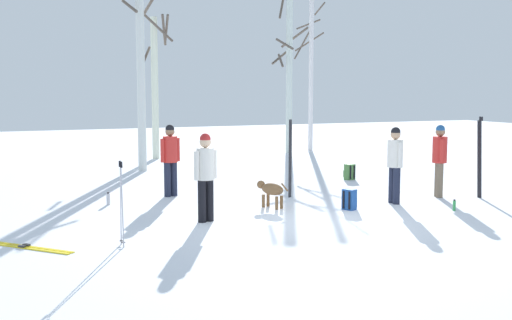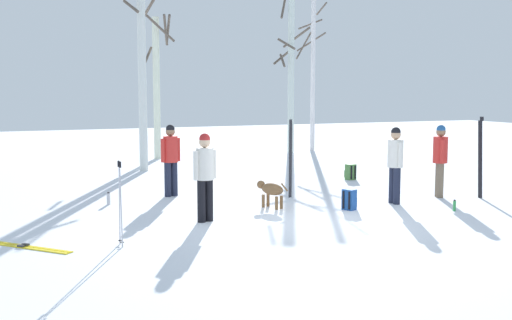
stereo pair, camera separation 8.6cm
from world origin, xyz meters
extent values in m
plane|color=white|center=(0.00, 0.00, 0.00)|extent=(60.00, 60.00, 0.00)
cylinder|color=#1E2338|center=(2.64, 1.40, 0.41)|extent=(0.16, 0.16, 0.82)
cylinder|color=#1E2338|center=(2.62, 1.22, 0.41)|extent=(0.16, 0.16, 0.82)
cylinder|color=silver|center=(2.63, 1.31, 1.13)|extent=(0.34, 0.34, 0.62)
sphere|color=tan|center=(2.63, 1.31, 1.55)|extent=(0.22, 0.22, 0.22)
sphere|color=black|center=(2.63, 1.31, 1.61)|extent=(0.21, 0.21, 0.21)
cylinder|color=silver|center=(2.65, 1.52, 1.11)|extent=(0.10, 0.10, 0.56)
cylinder|color=silver|center=(2.62, 1.10, 1.11)|extent=(0.10, 0.10, 0.56)
cylinder|color=black|center=(-1.80, 1.14, 0.41)|extent=(0.16, 0.16, 0.82)
cylinder|color=black|center=(-1.97, 1.08, 0.41)|extent=(0.16, 0.16, 0.82)
cylinder|color=silver|center=(-1.88, 1.11, 1.13)|extent=(0.34, 0.34, 0.62)
sphere|color=beige|center=(-1.88, 1.11, 1.55)|extent=(0.22, 0.22, 0.22)
sphere|color=#B22626|center=(-1.88, 1.11, 1.61)|extent=(0.21, 0.21, 0.21)
cylinder|color=silver|center=(-1.68, 1.17, 1.11)|extent=(0.10, 0.10, 0.56)
cylinder|color=silver|center=(-2.08, 1.04, 1.11)|extent=(0.10, 0.10, 0.56)
cylinder|color=#72604C|center=(4.06, 1.52, 0.41)|extent=(0.16, 0.16, 0.82)
cylinder|color=#72604C|center=(4.14, 1.68, 0.41)|extent=(0.16, 0.16, 0.82)
cylinder|color=red|center=(4.10, 1.60, 1.13)|extent=(0.34, 0.34, 0.62)
sphere|color=#997051|center=(4.10, 1.60, 1.55)|extent=(0.22, 0.22, 0.22)
sphere|color=#265999|center=(4.10, 1.60, 1.61)|extent=(0.21, 0.21, 0.21)
cylinder|color=red|center=(4.00, 1.41, 1.11)|extent=(0.10, 0.10, 0.56)
cylinder|color=red|center=(4.20, 1.79, 1.11)|extent=(0.10, 0.10, 0.56)
cylinder|color=#1E2338|center=(-1.81, 4.17, 0.41)|extent=(0.16, 0.16, 0.82)
cylinder|color=#1E2338|center=(-1.64, 4.23, 0.41)|extent=(0.16, 0.16, 0.82)
cylinder|color=red|center=(-1.72, 4.20, 1.13)|extent=(0.34, 0.34, 0.62)
sphere|color=#997051|center=(-1.72, 4.20, 1.55)|extent=(0.22, 0.22, 0.22)
sphere|color=black|center=(-1.72, 4.20, 1.61)|extent=(0.21, 0.21, 0.21)
cylinder|color=red|center=(-1.92, 4.14, 1.11)|extent=(0.10, 0.10, 0.56)
cylinder|color=red|center=(-1.52, 4.26, 1.11)|extent=(0.10, 0.10, 0.56)
ellipsoid|color=brown|center=(-0.11, 1.88, 0.41)|extent=(0.44, 0.64, 0.26)
sphere|color=brown|center=(-0.24, 2.19, 0.48)|extent=(0.18, 0.18, 0.18)
ellipsoid|color=brown|center=(-0.27, 2.25, 0.46)|extent=(0.09, 0.12, 0.06)
cylinder|color=brown|center=(0.02, 1.56, 0.49)|extent=(0.11, 0.19, 0.17)
cylinder|color=brown|center=(-0.26, 2.03, 0.14)|extent=(0.07, 0.07, 0.28)
cylinder|color=brown|center=(-0.12, 2.09, 0.14)|extent=(0.07, 0.07, 0.28)
cylinder|color=brown|center=(-0.11, 1.67, 0.14)|extent=(0.07, 0.07, 0.28)
cylinder|color=brown|center=(0.04, 1.73, 0.14)|extent=(0.07, 0.07, 0.28)
cube|color=black|center=(4.92, 1.15, 0.91)|extent=(0.02, 0.17, 1.82)
cube|color=black|center=(4.92, 1.15, 1.86)|extent=(0.02, 0.06, 0.10)
cube|color=black|center=(4.92, 1.21, 0.91)|extent=(0.02, 0.17, 1.82)
cube|color=black|center=(4.92, 1.21, 1.86)|extent=(0.02, 0.06, 0.10)
cube|color=black|center=(0.82, 2.94, 0.88)|extent=(0.07, 0.06, 1.76)
cube|color=black|center=(0.82, 2.94, 1.80)|extent=(0.05, 0.05, 0.10)
cube|color=black|center=(0.86, 2.98, 0.88)|extent=(0.07, 0.06, 1.76)
cube|color=black|center=(0.86, 2.98, 1.80)|extent=(0.05, 0.05, 0.10)
cube|color=yellow|center=(-5.18, 0.36, 0.01)|extent=(1.29, 1.41, 0.02)
cube|color=#333338|center=(-5.21, 0.40, 0.03)|extent=(0.13, 0.13, 0.03)
cube|color=yellow|center=(-5.25, 0.29, 0.01)|extent=(1.29, 1.41, 0.02)
cube|color=#333338|center=(-5.28, 0.33, 0.03)|extent=(0.13, 0.13, 0.03)
cylinder|color=#B2B2BC|center=(-3.76, -0.10, 0.65)|extent=(0.02, 0.10, 1.30)
cylinder|color=black|center=(-3.76, -0.10, 1.35)|extent=(0.04, 0.04, 0.10)
cylinder|color=black|center=(-3.76, -0.10, 0.07)|extent=(0.07, 0.07, 0.01)
cylinder|color=#B2B2BC|center=(-3.76, -0.23, 0.65)|extent=(0.02, 0.10, 1.30)
cylinder|color=black|center=(-3.76, -0.23, 1.35)|extent=(0.04, 0.04, 0.10)
cylinder|color=black|center=(-3.76, -0.23, 0.07)|extent=(0.07, 0.07, 0.01)
cube|color=#1E4C99|center=(1.31, 1.07, 0.22)|extent=(0.30, 0.32, 0.44)
cube|color=#1E4C99|center=(1.43, 1.12, 0.15)|extent=(0.14, 0.20, 0.20)
cube|color=black|center=(1.24, 0.95, 0.22)|extent=(0.04, 0.04, 0.37)
cube|color=black|center=(1.18, 1.08, 0.22)|extent=(0.04, 0.04, 0.37)
cube|color=#4C7F3F|center=(3.67, 4.90, 0.22)|extent=(0.29, 0.25, 0.44)
cube|color=#4C7F3F|center=(3.65, 5.03, 0.15)|extent=(0.20, 0.10, 0.20)
cube|color=black|center=(3.76, 4.80, 0.22)|extent=(0.04, 0.03, 0.37)
cube|color=black|center=(3.62, 4.77, 0.22)|extent=(0.04, 0.03, 0.37)
cylinder|color=green|center=(3.29, 0.09, 0.11)|extent=(0.06, 0.06, 0.22)
cylinder|color=black|center=(3.29, 0.09, 0.23)|extent=(0.04, 0.04, 0.02)
cylinder|color=silver|center=(-3.30, 3.67, 0.13)|extent=(0.08, 0.08, 0.25)
cylinder|color=black|center=(-3.30, 3.67, 0.27)|extent=(0.05, 0.05, 0.02)
cylinder|color=silver|center=(-1.27, 9.06, 3.46)|extent=(0.26, 0.26, 6.92)
cylinder|color=brown|center=(-1.60, 8.93, 5.01)|extent=(0.37, 0.73, 0.46)
cylinder|color=brown|center=(-0.95, 9.32, 5.06)|extent=(0.63, 0.75, 1.08)
cylinder|color=silver|center=(-0.03, 12.28, 2.55)|extent=(0.25, 0.25, 5.10)
cylinder|color=brown|center=(-0.03, 11.74, 4.69)|extent=(1.13, 0.09, 1.02)
cylinder|color=brown|center=(-0.28, 12.47, 3.74)|extent=(0.49, 0.60, 0.69)
cylinder|color=brown|center=(0.42, 12.22, 4.68)|extent=(0.22, 0.97, 0.98)
cylinder|color=brown|center=(0.31, 12.15, 4.64)|extent=(0.38, 0.77, 1.05)
cylinder|color=silver|center=(5.39, 12.32, 2.99)|extent=(0.25, 0.25, 5.98)
cylinder|color=brown|center=(5.05, 12.39, 3.65)|extent=(0.24, 0.75, 0.55)
cylinder|color=brown|center=(5.14, 12.52, 5.69)|extent=(0.51, 0.61, 0.90)
cylinder|color=brown|center=(5.08, 12.11, 4.27)|extent=(0.52, 0.70, 0.48)
cylinder|color=brown|center=(5.81, 12.69, 4.59)|extent=(0.85, 0.93, 0.81)
cylinder|color=brown|center=(5.20, 12.75, 3.80)|extent=(0.94, 0.48, 0.62)
cylinder|color=silver|center=(6.56, 12.69, 3.12)|extent=(0.19, 0.19, 6.24)
cylinder|color=brown|center=(6.68, 13.18, 5.18)|extent=(1.00, 0.30, 0.45)
cylinder|color=brown|center=(6.36, 13.13, 4.31)|extent=(0.94, 0.49, 1.16)
cylinder|color=brown|center=(6.94, 12.71, 5.76)|extent=(0.10, 0.78, 0.45)
cylinder|color=brown|center=(6.77, 13.25, 4.47)|extent=(1.17, 0.49, 0.80)
camera|label=1|loc=(-5.75, -10.41, 2.58)|focal=44.64mm
camera|label=2|loc=(-5.67, -10.44, 2.58)|focal=44.64mm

